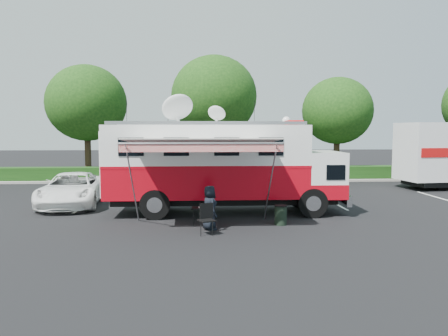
% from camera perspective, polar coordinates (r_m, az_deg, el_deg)
% --- Properties ---
extents(ground_plane, '(120.00, 120.00, 0.00)m').
position_cam_1_polar(ground_plane, '(18.88, 0.09, -5.89)').
color(ground_plane, black).
rests_on(ground_plane, ground).
extents(back_border, '(60.00, 6.14, 8.87)m').
position_cam_1_polar(back_border, '(31.53, 0.81, 7.61)').
color(back_border, '#9E998E').
rests_on(back_border, ground_plane).
extents(stall_lines, '(24.12, 5.50, 0.01)m').
position_cam_1_polar(stall_lines, '(21.81, -1.69, -4.40)').
color(stall_lines, silver).
rests_on(stall_lines, ground_plane).
extents(command_truck, '(10.05, 2.77, 4.83)m').
position_cam_1_polar(command_truck, '(18.60, -0.18, 0.38)').
color(command_truck, black).
rests_on(command_truck, ground_plane).
extents(awning, '(5.49, 2.82, 3.31)m').
position_cam_1_polar(awning, '(15.65, -2.92, 3.33)').
color(awning, silver).
rests_on(awning, ground_plane).
extents(white_suv, '(3.00, 5.74, 1.54)m').
position_cam_1_polar(white_suv, '(21.90, -19.13, -4.65)').
color(white_suv, white).
rests_on(white_suv, ground_plane).
extents(person, '(0.76, 0.91, 1.59)m').
position_cam_1_polar(person, '(15.81, -1.89, -8.04)').
color(person, black).
rests_on(person, ground_plane).
extents(folding_table, '(0.82, 0.60, 0.67)m').
position_cam_1_polar(folding_table, '(16.39, -2.84, -5.35)').
color(folding_table, black).
rests_on(folding_table, ground_plane).
extents(folding_chair, '(0.66, 0.70, 1.05)m').
position_cam_1_polar(folding_chair, '(15.03, -2.30, -6.29)').
color(folding_chair, black).
rests_on(folding_chair, ground_plane).
extents(trash_bin, '(0.50, 0.50, 0.75)m').
position_cam_1_polar(trash_bin, '(16.64, 7.42, -6.09)').
color(trash_bin, black).
rests_on(trash_bin, ground_plane).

